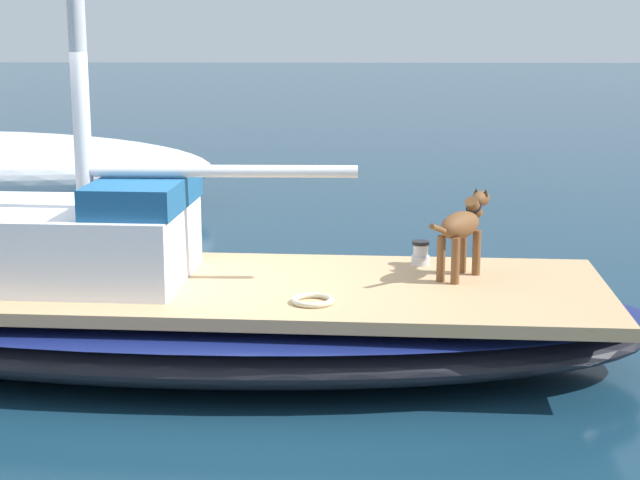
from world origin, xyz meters
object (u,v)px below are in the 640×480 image
Objects in this scene: deck_winch at (421,254)px; coiled_rope at (313,300)px; sailboat_main at (199,319)px; dog_brown at (463,227)px.

deck_winch is 1.53m from coiled_rope.
deck_winch is 0.65× the size of coiled_rope.
dog_brown reaches higher than sailboat_main.
deck_winch reaches higher than coiled_rope.
dog_brown is at bearing -55.94° from coiled_rope.
dog_brown reaches higher than coiled_rope.
sailboat_main is 35.08× the size of deck_winch.
sailboat_main is 9.01× the size of dog_brown.
deck_winch is at bearing -36.14° from coiled_rope.
coiled_rope is (-1.23, 0.90, -0.08)m from deck_winch.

